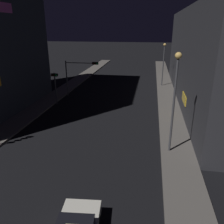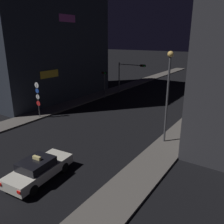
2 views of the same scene
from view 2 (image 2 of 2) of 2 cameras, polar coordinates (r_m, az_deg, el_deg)
sidewalk_left at (r=40.28m, az=1.87°, el=5.88°), size 2.54×66.24×0.16m
sidewalk_right at (r=34.90m, az=23.64°, el=2.48°), size 2.54×66.24×0.16m
building_facade_left at (r=35.83m, az=-17.72°, el=22.38°), size 10.70×18.02×23.49m
taxi at (r=15.35m, az=-17.67°, el=-13.24°), size 2.22×4.60×1.62m
traffic_light_overhead at (r=35.78m, az=4.28°, el=9.95°), size 4.57×0.42×4.82m
traffic_light_left_kerb at (r=33.55m, az=-1.91°, el=8.17°), size 0.80×0.42×3.93m
sign_pole_left at (r=26.07m, az=-17.86°, el=3.51°), size 0.61×0.10×3.82m
street_lamp_near_block at (r=18.58m, az=13.74°, el=6.50°), size 0.47×0.47×7.36m
street_lamp_far_block at (r=39.05m, az=25.10°, el=10.22°), size 0.44×0.44×6.58m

